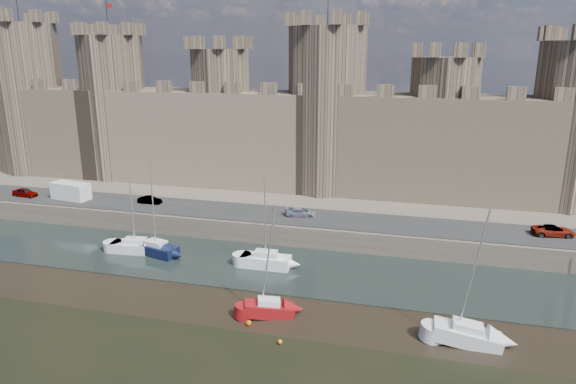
# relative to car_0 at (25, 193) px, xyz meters

# --- Properties ---
(water_channel) EXTENTS (160.00, 12.00, 0.08)m
(water_channel) POSITION_rel_car_0_xyz_m (37.79, -9.02, -3.08)
(water_channel) COLOR black
(water_channel) RESTS_ON ground
(quay) EXTENTS (160.00, 60.00, 2.50)m
(quay) POSITION_rel_car_0_xyz_m (37.79, 26.98, -1.87)
(quay) COLOR #4C443A
(quay) RESTS_ON ground
(road) EXTENTS (160.00, 7.00, 0.10)m
(road) POSITION_rel_car_0_xyz_m (37.79, 0.98, -0.57)
(road) COLOR black
(road) RESTS_ON quay
(castle) EXTENTS (108.50, 11.00, 29.00)m
(castle) POSITION_rel_car_0_xyz_m (37.16, 14.98, 8.55)
(castle) COLOR #42382B
(castle) RESTS_ON quay
(car_0) EXTENTS (3.79, 1.84, 1.25)m
(car_0) POSITION_rel_car_0_xyz_m (0.00, 0.00, 0.00)
(car_0) COLOR gray
(car_0) RESTS_ON quay
(car_1) EXTENTS (3.22, 1.15, 1.06)m
(car_1) POSITION_rel_car_0_xyz_m (18.62, 1.33, -0.10)
(car_1) COLOR gray
(car_1) RESTS_ON quay
(car_2) EXTENTS (4.02, 2.20, 1.10)m
(car_2) POSITION_rel_car_0_xyz_m (39.41, 1.16, -0.07)
(car_2) COLOR gray
(car_2) RESTS_ON quay
(car_3) EXTENTS (4.69, 2.59, 1.24)m
(car_3) POSITION_rel_car_0_xyz_m (68.08, 1.54, -0.00)
(car_3) COLOR gray
(car_3) RESTS_ON quay
(van) EXTENTS (5.69, 2.98, 2.37)m
(van) POSITION_rel_car_0_xyz_m (7.13, 0.48, 0.56)
(van) COLOR silver
(van) RESTS_ON quay
(sailboat_0) EXTENTS (5.66, 2.64, 10.26)m
(sailboat_0) POSITION_rel_car_0_xyz_m (22.32, -8.96, -2.33)
(sailboat_0) COLOR silver
(sailboat_0) RESTS_ON ground
(sailboat_1) EXTENTS (5.60, 3.33, 10.53)m
(sailboat_1) POSITION_rel_car_0_xyz_m (25.06, -9.09, -2.30)
(sailboat_1) COLOR black
(sailboat_1) RESTS_ON ground
(sailboat_2) EXTENTS (5.32, 2.14, 11.41)m
(sailboat_2) POSITION_rel_car_0_xyz_m (38.02, -9.26, -2.24)
(sailboat_2) COLOR white
(sailboat_2) RESTS_ON ground
(sailboat_4) EXTENTS (4.69, 3.11, 10.23)m
(sailboat_4) POSITION_rel_car_0_xyz_m (41.29, -19.01, -2.37)
(sailboat_4) COLOR maroon
(sailboat_4) RESTS_ON ground
(sailboat_5) EXTENTS (5.27, 2.06, 11.35)m
(sailboat_5) POSITION_rel_car_0_xyz_m (57.69, -19.27, -2.32)
(sailboat_5) COLOR silver
(sailboat_5) RESTS_ON ground
(buoy_1) EXTENTS (0.47, 0.47, 0.47)m
(buoy_1) POSITION_rel_car_0_xyz_m (40.11, -21.02, -2.89)
(buoy_1) COLOR #C95808
(buoy_1) RESTS_ON ground
(buoy_3) EXTENTS (0.39, 0.39, 0.39)m
(buoy_3) POSITION_rel_car_0_xyz_m (43.41, -23.08, -2.93)
(buoy_3) COLOR #D66809
(buoy_3) RESTS_ON ground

